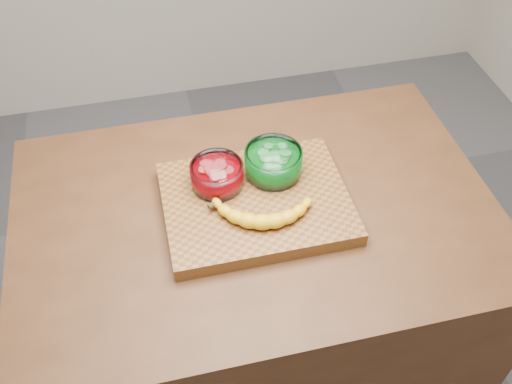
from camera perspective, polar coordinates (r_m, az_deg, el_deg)
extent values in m
plane|color=#57575B|center=(2.18, 0.00, -17.65)|extent=(3.50, 3.50, 0.00)
cube|color=#4A2A16|center=(1.78, 0.00, -11.35)|extent=(1.20, 0.80, 0.90)
cube|color=brown|center=(1.40, 0.00, -1.12)|extent=(0.45, 0.35, 0.04)
cylinder|color=white|center=(1.40, -3.92, 1.71)|extent=(0.13, 0.13, 0.06)
cylinder|color=#C9000A|center=(1.41, -3.90, 1.48)|extent=(0.11, 0.11, 0.04)
cylinder|color=#FE5056|center=(1.39, -3.96, 2.25)|extent=(0.10, 0.10, 0.02)
cylinder|color=white|center=(1.43, 1.74, 3.00)|extent=(0.15, 0.15, 0.07)
cylinder|color=#0B841B|center=(1.44, 1.74, 2.72)|extent=(0.12, 0.12, 0.04)
cylinder|color=#60CD64|center=(1.42, 1.76, 3.55)|extent=(0.12, 0.12, 0.02)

